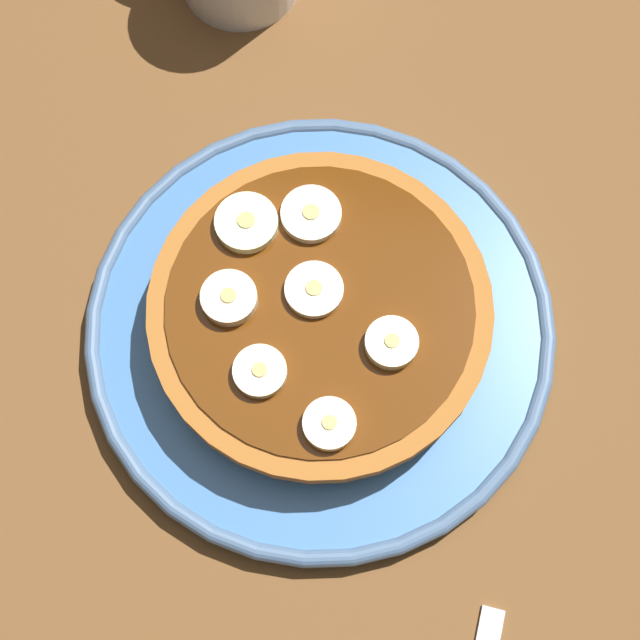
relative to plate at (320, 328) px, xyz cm
name	(u,v)px	position (x,y,z in cm)	size (l,w,h in cm)	color
ground_plane	(320,340)	(0.00, 0.00, -2.41)	(140.00, 140.00, 3.00)	brown
plate	(320,328)	(0.00, 0.00, 0.00)	(27.44, 27.44, 1.70)	#3F72B2
pancake_stack	(321,310)	(0.02, -0.30, 2.21)	(19.44, 19.15, 3.36)	#C37C44
banana_slice_0	(314,290)	(0.53, -0.72, 4.03)	(3.25, 3.25, 0.72)	#F9E8C2
banana_slice_1	(391,343)	(-4.29, 1.19, 4.15)	(2.90, 2.90, 0.97)	#F5F4C4
banana_slice_2	(229,298)	(4.86, 1.00, 4.17)	(3.11, 3.11, 1.01)	beige
banana_slice_3	(311,215)	(1.87, -5.05, 4.05)	(3.44, 3.44, 0.77)	#F6EAC5
banana_slice_4	(247,223)	(5.23, -3.58, 4.11)	(3.58, 3.58, 0.88)	#F1F4B7
banana_slice_5	(260,372)	(2.09, 4.53, 4.09)	(2.90, 2.90, 0.86)	beige
banana_slice_6	(329,424)	(-2.20, 6.33, 4.12)	(2.83, 2.83, 0.92)	beige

